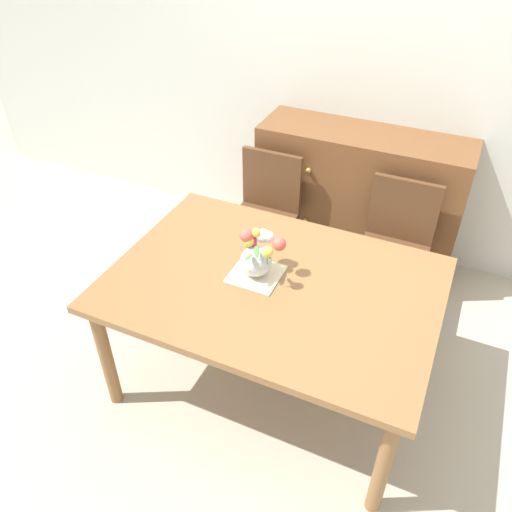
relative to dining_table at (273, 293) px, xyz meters
name	(u,v)px	position (x,y,z in m)	size (l,w,h in m)	color
ground_plane	(271,378)	(0.00, 0.00, -0.67)	(12.00, 12.00, 0.00)	#B7AD99
back_wall	(372,57)	(0.00, 1.60, 0.73)	(7.00, 0.10, 2.80)	silver
dining_table	(273,293)	(0.00, 0.00, 0.00)	(1.62, 1.15, 0.74)	olive
chair_left	(265,209)	(-0.45, 0.91, -0.15)	(0.42, 0.42, 0.90)	brown
chair_right	(395,241)	(0.45, 0.91, -0.15)	(0.42, 0.42, 0.90)	brown
dresser	(357,200)	(0.09, 1.33, -0.17)	(1.40, 0.47, 1.00)	brown
placemat	(256,274)	(-0.10, 0.01, 0.08)	(0.25, 0.25, 0.01)	beige
flower_vase	(258,254)	(-0.10, 0.02, 0.20)	(0.22, 0.25, 0.25)	silver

